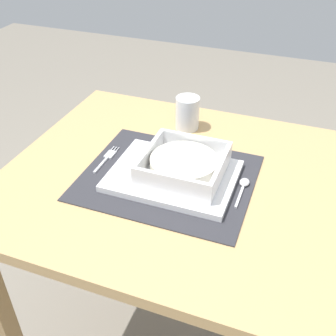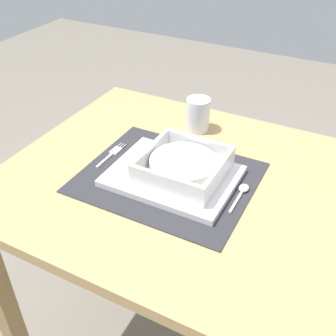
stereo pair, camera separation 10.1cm
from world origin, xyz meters
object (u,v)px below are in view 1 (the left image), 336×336
fork (108,157)px  spoon (243,185)px  butter_knife (228,192)px  drinking_glass (187,115)px  dining_table (179,210)px  porridge_bowl (184,166)px

fork → spoon: bearing=-1.6°
spoon → butter_knife: size_ratio=0.80×
spoon → drinking_glass: 0.32m
spoon → drinking_glass: bearing=129.3°
dining_table → drinking_glass: (-0.06, 0.23, 0.16)m
butter_knife → dining_table: bearing=171.8°
dining_table → spoon: spoon is taller
porridge_bowl → butter_knife: size_ratio=1.37×
dining_table → fork: (-0.20, 0.00, 0.12)m
porridge_bowl → butter_knife: porridge_bowl is taller
dining_table → porridge_bowl: size_ratio=4.58×
dining_table → spoon: (0.16, 0.01, 0.12)m
porridge_bowl → fork: (-0.22, 0.01, -0.04)m
dining_table → porridge_bowl: porridge_bowl is taller
porridge_bowl → drinking_glass: bearing=106.3°
fork → dining_table: bearing=-3.1°
drinking_glass → butter_knife: bearing=-54.1°
porridge_bowl → dining_table: bearing=138.7°
butter_knife → drinking_glass: bearing=129.8°
fork → spoon: spoon is taller
drinking_glass → dining_table: bearing=-75.9°
fork → butter_knife: butter_knife is taller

